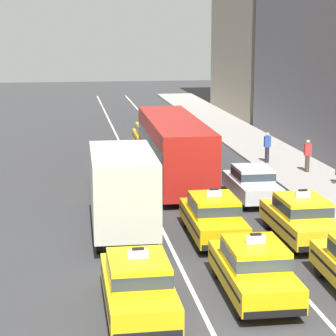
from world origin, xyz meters
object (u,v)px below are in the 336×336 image
Objects in this scene: pedestrian_trailing at (308,156)px; taxi_left_nearest at (138,284)px; taxi_right_second at (301,217)px; sedan_right_third at (252,182)px; taxi_center_second at (213,216)px; taxi_center_nearest at (254,268)px; pedestrian_by_storefront at (267,147)px; bus_center_third at (173,146)px; taxi_center_fourth at (149,136)px; taxi_left_third at (110,172)px; box_truck_left_second at (122,187)px.

taxi_left_nearest is at bearing -123.70° from pedestrian_trailing.
taxi_right_second is at bearing -111.46° from pedestrian_trailing.
taxi_right_second is 5.84m from sedan_right_third.
sedan_right_third is at bearing 60.58° from taxi_left_nearest.
taxi_center_second is 12.43m from pedestrian_trailing.
pedestrian_by_storefront is (5.97, 18.24, 0.15)m from taxi_center_nearest.
pedestrian_trailing is at bearing 3.89° from bus_center_third.
taxi_left_third is at bearing -107.25° from taxi_center_fourth.
taxi_right_second is (3.11, -10.17, -0.94)m from bus_center_third.
taxi_center_fourth is at bearing 90.07° from taxi_center_nearest.
taxi_right_second is (6.65, 5.59, 0.00)m from taxi_left_nearest.
box_truck_left_second is 7.36m from sedan_right_third.
bus_center_third reaches higher than pedestrian_trailing.
taxi_center_second is 2.65× the size of pedestrian_by_storefront.
taxi_left_nearest is at bearing -119.20° from taxi_center_second.
bus_center_third reaches higher than sedan_right_third.
box_truck_left_second is at bearing 115.44° from taxi_center_nearest.
bus_center_third is (0.05, 9.52, 0.94)m from taxi_center_second.
sedan_right_third is 2.49× the size of pedestrian_trailing.
taxi_right_second is 11.46m from pedestrian_trailing.
sedan_right_third is at bearing -26.13° from taxi_left_third.
box_truck_left_second is 1.63× the size of sedan_right_third.
pedestrian_by_storefront is (9.46, 18.99, 0.15)m from taxi_left_nearest.
taxi_center_nearest is at bearing -105.48° from sedan_right_third.
taxi_center_nearest is 2.65× the size of pedestrian_trailing.
box_truck_left_second reaches higher than taxi_center_nearest.
taxi_center_second is at bearing -90.31° from bus_center_third.
bus_center_third is 5.31m from sedan_right_third.
bus_center_third is at bearing 89.69° from taxi_center_second.
taxi_center_second is at bearing -119.67° from sedan_right_third.
taxi_center_second is at bearing -23.16° from box_truck_left_second.
box_truck_left_second reaches higher than bus_center_third.
bus_center_third is (3.33, 8.12, 0.04)m from box_truck_left_second.
taxi_center_nearest reaches higher than pedestrian_by_storefront.
taxi_right_second is at bearing -101.83° from pedestrian_by_storefront.
taxi_left_third is 2.66× the size of pedestrian_trailing.
taxi_left_third is 1.07× the size of sedan_right_third.
taxi_left_third is 1.00× the size of taxi_center_fourth.
taxi_center_nearest is 15.04m from bus_center_third.
taxi_center_nearest reaches higher than sedan_right_third.
box_truck_left_second reaches higher than taxi_left_third.
taxi_center_second reaches higher than pedestrian_by_storefront.
taxi_left_nearest is 0.99× the size of taxi_left_third.
taxi_left_third is 2.66× the size of pedestrian_by_storefront.
bus_center_third is at bearing 123.88° from sedan_right_third.
taxi_left_third and taxi_center_second have the same top height.
taxi_center_nearest is 1.07× the size of sedan_right_third.
bus_center_third is 6.49× the size of pedestrian_trailing.
box_truck_left_second is at bearing -100.61° from taxi_center_fourth.
sedan_right_third is (6.24, -3.06, -0.03)m from taxi_left_third.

